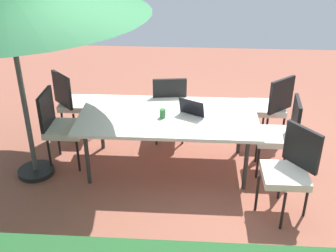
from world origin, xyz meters
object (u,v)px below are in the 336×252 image
(chair_southwest, at_px, (271,105))
(chair_south, at_px, (169,104))
(chair_west, at_px, (281,132))
(chair_east, at_px, (60,124))
(laptop, at_px, (194,111))
(chair_northwest, at_px, (290,168))
(chair_southeast, at_px, (73,101))
(dining_table, at_px, (168,119))
(cup, at_px, (163,113))

(chair_southwest, relative_size, chair_south, 1.00)
(chair_west, bearing_deg, chair_east, -85.34)
(chair_east, relative_size, chair_south, 1.00)
(chair_southwest, xyz_separation_m, laptop, (1.04, 0.70, 0.23))
(chair_southwest, xyz_separation_m, chair_northwest, (0.04, 1.53, 0.00))
(chair_west, distance_m, chair_northwest, 0.77)
(chair_southeast, xyz_separation_m, chair_west, (-2.71, 0.74, 0.00))
(chair_northwest, xyz_separation_m, laptop, (1.00, -0.83, 0.23))
(chair_west, bearing_deg, chair_south, -111.33)
(laptop, bearing_deg, dining_table, 36.87)
(chair_southeast, bearing_deg, laptop, -156.48)
(laptop, bearing_deg, chair_south, -33.83)
(chair_southeast, relative_size, chair_west, 1.00)
(chair_south, relative_size, laptop, 2.47)
(chair_south, bearing_deg, laptop, 110.71)
(chair_southwest, height_order, chair_south, same)
(dining_table, height_order, chair_west, chair_west)
(chair_east, height_order, cup, chair_east)
(cup, bearing_deg, chair_south, -92.11)
(chair_northwest, relative_size, cup, 9.27)
(chair_northwest, height_order, laptop, chair_northwest)
(chair_northwest, bearing_deg, laptop, -167.95)
(chair_southeast, bearing_deg, chair_west, -149.74)
(laptop, bearing_deg, chair_west, -155.84)
(chair_west, height_order, chair_south, same)
(chair_west, height_order, cup, chair_west)
(dining_table, height_order, chair_northwest, chair_northwest)
(chair_southeast, distance_m, chair_east, 0.70)
(chair_southeast, relative_size, chair_southwest, 1.00)
(chair_east, bearing_deg, chair_southeast, 2.36)
(chair_south, bearing_deg, chair_southeast, -9.54)
(cup, bearing_deg, chair_east, -3.82)
(chair_east, xyz_separation_m, chair_northwest, (-2.65, 0.80, 0.00))
(dining_table, height_order, chair_east, chair_east)
(chair_southeast, height_order, cup, chair_southeast)
(chair_northwest, bearing_deg, chair_southwest, 140.41)
(dining_table, xyz_separation_m, chair_east, (1.34, -0.02, -0.13))
(dining_table, distance_m, chair_west, 1.36)
(chair_west, xyz_separation_m, laptop, (1.04, -0.06, 0.23))
(chair_west, bearing_deg, dining_table, -85.21)
(chair_east, relative_size, chair_northwest, 1.00)
(chair_east, xyz_separation_m, chair_southwest, (-2.68, -0.73, 0.00))
(dining_table, distance_m, chair_south, 0.69)
(chair_east, bearing_deg, chair_northwest, -106.08)
(chair_south, bearing_deg, chair_east, 19.08)
(chair_southwest, bearing_deg, dining_table, -11.55)
(dining_table, distance_m, cup, 0.13)
(dining_table, height_order, chair_southwest, chair_southwest)
(chair_west, xyz_separation_m, chair_south, (1.38, -0.70, 0.00))
(chair_east, xyz_separation_m, laptop, (-1.65, -0.03, 0.23))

